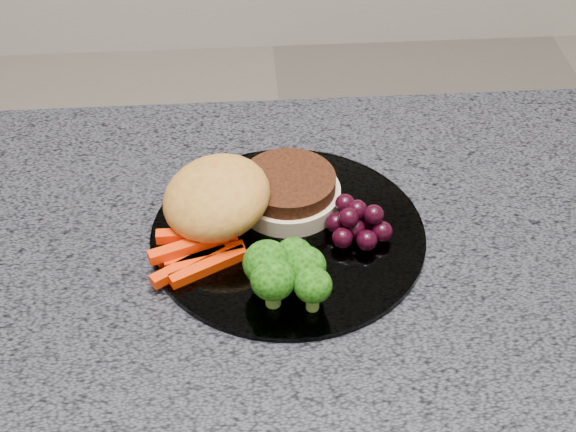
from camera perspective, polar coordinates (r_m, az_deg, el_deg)
name	(u,v)px	position (r m, az deg, el deg)	size (l,w,h in m)	color
countertop	(380,298)	(0.74, 6.57, -5.80)	(1.20, 0.60, 0.04)	#44454D
plate	(288,234)	(0.76, 0.00, -1.29)	(0.26, 0.26, 0.01)	white
burger	(243,199)	(0.76, -3.24, 1.24)	(0.20, 0.16, 0.06)	beige
carrot_sticks	(197,252)	(0.73, -6.50, -2.59)	(0.09, 0.07, 0.02)	#F73204
broccoli	(286,270)	(0.68, -0.13, -3.85)	(0.07, 0.07, 0.05)	olive
grape_bunch	(357,222)	(0.75, 4.96, -0.43)	(0.06, 0.06, 0.03)	black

